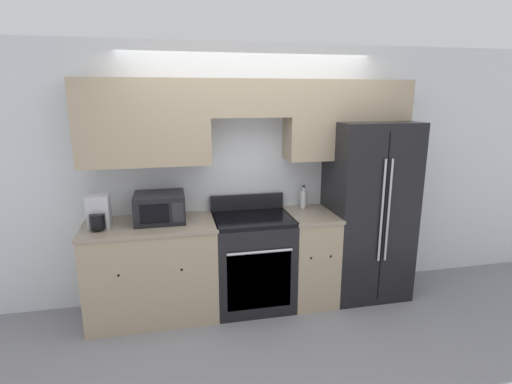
{
  "coord_description": "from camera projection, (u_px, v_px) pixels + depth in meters",
  "views": [
    {
      "loc": [
        -0.8,
        -3.35,
        2.1
      ],
      "look_at": [
        0.0,
        0.31,
        1.19
      ],
      "focal_mm": 28.0,
      "sensor_mm": 36.0,
      "label": 1
    }
  ],
  "objects": [
    {
      "name": "ground_plane",
      "position": [
        263.0,
        319.0,
        3.85
      ],
      "size": [
        12.0,
        12.0,
        0.0
      ],
      "primitive_type": "plane",
      "color": "gray"
    },
    {
      "name": "wall_back",
      "position": [
        250.0,
        154.0,
        4.05
      ],
      "size": [
        8.0,
        0.39,
        2.6
      ],
      "color": "silver",
      "rests_on": "ground_plane"
    },
    {
      "name": "lower_cabinets_left",
      "position": [
        153.0,
        270.0,
        3.82
      ],
      "size": [
        1.22,
        0.64,
        0.94
      ],
      "color": "tan",
      "rests_on": "ground_plane"
    },
    {
      "name": "lower_cabinets_right",
      "position": [
        310.0,
        256.0,
        4.15
      ],
      "size": [
        0.47,
        0.64,
        0.94
      ],
      "color": "tan",
      "rests_on": "ground_plane"
    },
    {
      "name": "oven_range",
      "position": [
        253.0,
        261.0,
        4.02
      ],
      "size": [
        0.77,
        0.65,
        1.1
      ],
      "color": "black",
      "rests_on": "ground_plane"
    },
    {
      "name": "refrigerator",
      "position": [
        365.0,
        209.0,
        4.24
      ],
      "size": [
        0.82,
        0.81,
        1.85
      ],
      "color": "black",
      "rests_on": "ground_plane"
    },
    {
      "name": "microwave",
      "position": [
        160.0,
        207.0,
        3.76
      ],
      "size": [
        0.46,
        0.42,
        0.27
      ],
      "color": "black",
      "rests_on": "lower_cabinets_left"
    },
    {
      "name": "bottle",
      "position": [
        303.0,
        199.0,
        4.21
      ],
      "size": [
        0.06,
        0.06,
        0.24
      ],
      "color": "silver",
      "rests_on": "lower_cabinets_right"
    },
    {
      "name": "electric_kettle",
      "position": [
        99.0,
        213.0,
        3.57
      ],
      "size": [
        0.19,
        0.27,
        0.3
      ],
      "color": "#B7B7BC",
      "rests_on": "lower_cabinets_left"
    }
  ]
}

